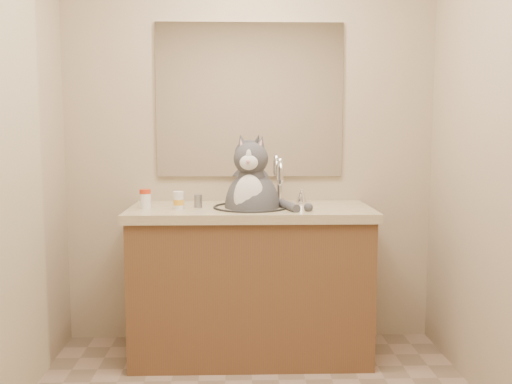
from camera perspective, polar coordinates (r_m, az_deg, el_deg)
room at (r=2.17m, az=-0.09°, el=4.11°), size 2.22×2.52×2.42m
vanity at (r=3.25m, az=-0.53°, el=-8.65°), size 1.34×0.59×1.12m
mirror at (r=3.41m, az=-0.64°, el=9.16°), size 1.10×0.02×0.90m
cat at (r=3.14m, az=-0.38°, el=-0.91°), size 0.43×0.41×0.61m
pill_bottle_redcap at (r=3.16m, az=-11.02°, el=-0.67°), size 0.08×0.08×0.11m
pill_bottle_orange at (r=3.10m, az=-7.76°, el=-0.87°), size 0.07×0.07×0.10m
grey_canister at (r=3.16m, az=-5.81°, el=-0.90°), size 0.05×0.05×0.07m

